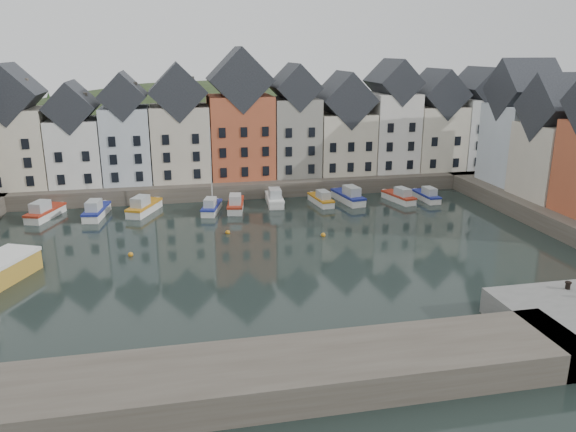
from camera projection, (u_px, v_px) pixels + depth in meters
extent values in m
plane|color=black|center=(277.00, 256.00, 54.64)|extent=(260.00, 260.00, 0.00)
cube|color=#463F36|center=(239.00, 179.00, 82.51)|extent=(90.00, 16.00, 2.00)
cube|color=#463F36|center=(176.00, 387.00, 31.76)|extent=(50.00, 6.00, 2.00)
ellipsoid|color=#233018|center=(226.00, 244.00, 112.33)|extent=(153.60, 70.40, 64.00)
sphere|color=black|center=(144.00, 113.00, 97.24)|extent=(5.77, 5.77, 5.77)
sphere|color=black|center=(342.00, 107.00, 114.19)|extent=(5.27, 5.27, 5.27)
sphere|color=black|center=(386.00, 111.00, 109.47)|extent=(5.07, 5.07, 5.07)
sphere|color=black|center=(297.00, 112.00, 107.00)|extent=(5.01, 5.01, 5.01)
sphere|color=black|center=(7.00, 125.00, 98.54)|extent=(3.94, 3.94, 3.94)
sphere|color=black|center=(359.00, 107.00, 114.42)|extent=(5.21, 5.21, 5.21)
sphere|color=black|center=(231.00, 109.00, 107.69)|extent=(5.45, 5.45, 5.45)
sphere|color=black|center=(427.00, 117.00, 105.30)|extent=(4.49, 4.49, 4.49)
cube|color=beige|center=(18.00, 148.00, 73.22)|extent=(7.67, 8.00, 10.07)
cube|color=black|center=(10.00, 94.00, 71.25)|extent=(7.67, 8.16, 7.67)
cube|color=white|center=(77.00, 151.00, 74.85)|extent=(6.56, 8.00, 8.61)
cube|color=black|center=(72.00, 106.00, 73.16)|extent=(6.56, 8.16, 6.56)
cube|color=silver|center=(127.00, 144.00, 75.92)|extent=(6.20, 8.00, 10.02)
cube|color=black|center=(123.00, 95.00, 74.06)|extent=(6.20, 8.16, 6.20)
cube|color=beige|center=(180.00, 142.00, 77.30)|extent=(7.70, 8.00, 10.08)
cube|color=black|center=(178.00, 91.00, 75.32)|extent=(7.70, 8.16, 7.70)
cube|color=#B45333|center=(240.00, 136.00, 78.76)|extent=(8.69, 8.00, 11.28)
cube|color=black|center=(239.00, 79.00, 76.53)|extent=(8.69, 8.16, 8.69)
cube|color=gray|center=(294.00, 136.00, 80.33)|extent=(6.43, 8.00, 10.78)
cube|color=black|center=(294.00, 87.00, 78.34)|extent=(6.43, 8.16, 6.43)
cube|color=beige|center=(343.00, 142.00, 82.07)|extent=(7.88, 8.00, 8.56)
cube|color=black|center=(344.00, 99.00, 80.30)|extent=(7.88, 8.16, 7.88)
cube|color=silver|center=(390.00, 132.00, 83.12)|extent=(6.50, 8.00, 11.27)
cube|color=black|center=(393.00, 82.00, 81.05)|extent=(6.50, 8.16, 6.50)
cube|color=beige|center=(434.00, 137.00, 84.76)|extent=(7.23, 8.00, 9.32)
cube|color=black|center=(437.00, 93.00, 82.93)|extent=(7.23, 8.16, 7.23)
cube|color=white|center=(475.00, 132.00, 85.96)|extent=(6.18, 8.00, 10.32)
cube|color=black|center=(480.00, 88.00, 84.05)|extent=(6.18, 8.16, 6.18)
cube|color=silver|center=(519.00, 144.00, 74.88)|extent=(7.47, 8.00, 10.38)
cube|color=black|center=(525.00, 89.00, 72.84)|extent=(7.62, 8.00, 8.00)
cube|color=beige|center=(557.00, 161.00, 67.58)|extent=(8.14, 8.00, 8.89)
cube|color=black|center=(565.00, 107.00, 65.75)|extent=(8.30, 8.00, 8.00)
sphere|color=#BF7816|center=(228.00, 232.00, 61.33)|extent=(0.50, 0.50, 0.50)
sphere|color=#BF7816|center=(323.00, 235.00, 60.46)|extent=(0.50, 0.50, 0.50)
sphere|color=#BF7816|center=(131.00, 255.00, 54.68)|extent=(0.50, 0.50, 0.50)
cube|color=silver|center=(46.00, 215.00, 67.07)|extent=(3.84, 6.53, 1.15)
cube|color=#A22A17|center=(45.00, 210.00, 66.89)|extent=(3.98, 6.68, 0.26)
cube|color=#A3A9AC|center=(40.00, 207.00, 65.82)|extent=(2.20, 2.84, 1.25)
cube|color=silver|center=(97.00, 214.00, 67.60)|extent=(2.77, 6.42, 1.14)
cube|color=navy|center=(96.00, 209.00, 67.42)|extent=(2.89, 6.56, 0.26)
cube|color=#A3A9AC|center=(94.00, 206.00, 66.35)|extent=(1.80, 2.67, 1.24)
cube|color=silver|center=(145.00, 210.00, 69.21)|extent=(4.28, 6.60, 1.17)
cube|color=#BF7816|center=(144.00, 205.00, 69.03)|extent=(4.42, 6.76, 0.27)
cube|color=#A3A9AC|center=(140.00, 202.00, 67.95)|extent=(2.37, 2.93, 1.27)
cube|color=silver|center=(212.00, 209.00, 69.53)|extent=(3.01, 5.68, 1.00)
cube|color=navy|center=(212.00, 205.00, 69.38)|extent=(3.12, 5.81, 0.23)
cube|color=#A3A9AC|center=(210.00, 203.00, 68.44)|extent=(1.80, 2.44, 1.09)
cylinder|color=silver|center=(211.00, 168.00, 68.59)|extent=(0.13, 0.13, 9.98)
cube|color=silver|center=(236.00, 207.00, 70.55)|extent=(2.73, 6.19, 1.10)
cube|color=#A22A17|center=(236.00, 202.00, 70.38)|extent=(2.84, 6.33, 0.25)
cube|color=#A3A9AC|center=(235.00, 199.00, 69.35)|extent=(1.76, 2.58, 1.20)
cube|color=silver|center=(274.00, 201.00, 73.20)|extent=(2.31, 6.35, 1.14)
cube|color=silver|center=(274.00, 196.00, 73.03)|extent=(2.42, 6.48, 0.26)
cube|color=#A3A9AC|center=(275.00, 193.00, 71.96)|extent=(1.63, 2.59, 1.25)
cube|color=silver|center=(321.00, 201.00, 73.16)|extent=(2.28, 5.55, 0.99)
cube|color=#BF7816|center=(321.00, 197.00, 73.01)|extent=(2.38, 5.67, 0.22)
cube|color=#A3A9AC|center=(323.00, 195.00, 72.12)|extent=(1.52, 2.30, 1.08)
cube|color=silver|center=(348.00, 199.00, 74.11)|extent=(2.93, 6.67, 1.18)
cube|color=navy|center=(348.00, 194.00, 73.92)|extent=(3.06, 6.82, 0.27)
cube|color=#A3A9AC|center=(352.00, 191.00, 72.87)|extent=(1.89, 2.79, 1.29)
cube|color=silver|center=(398.00, 199.00, 74.41)|extent=(2.91, 5.81, 1.02)
cube|color=#A22A17|center=(399.00, 195.00, 74.25)|extent=(3.02, 5.94, 0.23)
cube|color=#A3A9AC|center=(403.00, 192.00, 73.37)|extent=(1.78, 2.47, 1.11)
cube|color=silver|center=(426.00, 198.00, 75.02)|extent=(1.90, 5.41, 0.98)
cube|color=navy|center=(426.00, 194.00, 74.87)|extent=(1.99, 5.52, 0.22)
cube|color=#A3A9AC|center=(429.00, 191.00, 73.98)|extent=(1.36, 2.20, 1.07)
cylinder|color=black|center=(568.00, 286.00, 42.27)|extent=(0.36, 0.36, 0.50)
cylinder|color=black|center=(568.00, 282.00, 42.19)|extent=(0.48, 0.48, 0.08)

